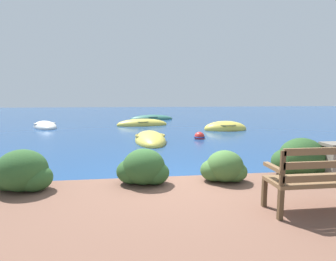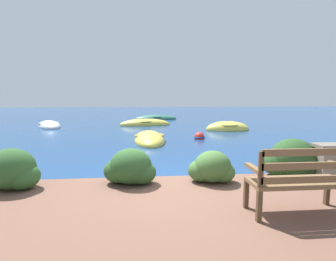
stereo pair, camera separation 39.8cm
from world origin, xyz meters
name	(u,v)px [view 2 (the right image)]	position (x,y,z in m)	size (l,w,h in m)	color
ground_plane	(166,187)	(0.00, 0.00, 0.00)	(80.00, 80.00, 0.00)	navy
park_bench	(299,179)	(1.60, -1.83, 0.70)	(1.28, 0.48, 0.93)	brown
hedge_clump_far_left	(10,171)	(-2.70, -0.46, 0.52)	(1.02, 0.74, 0.70)	#2D5628
hedge_clump_left	(130,168)	(-0.69, -0.37, 0.50)	(0.94, 0.68, 0.64)	#2D5628
hedge_clump_centre	(212,168)	(0.80, -0.42, 0.47)	(0.85, 0.62, 0.58)	#426B33
hedge_clump_right	(292,160)	(2.44, -0.24, 0.55)	(1.10, 0.80, 0.75)	#284C23
rowboat_nearest	(149,140)	(-0.23, 5.33, 0.06)	(1.30, 2.94, 0.70)	#DBC64C
rowboat_mid	(227,129)	(3.98, 8.47, 0.07)	(2.31, 1.28, 0.84)	#DBC64C
rowboat_far	(49,126)	(-5.98, 10.83, 0.06)	(2.31, 3.03, 0.66)	silver
rowboat_outer	(145,124)	(-0.38, 11.25, 0.06)	(3.21, 1.42, 0.72)	#DBC64C
rowboat_distant	(156,119)	(0.47, 15.29, 0.06)	(3.46, 1.70, 0.65)	#336B5B
mooring_buoy	(199,137)	(1.89, 5.80, 0.08)	(0.47, 0.47, 0.43)	red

